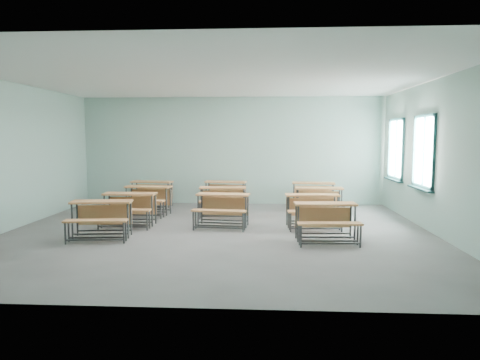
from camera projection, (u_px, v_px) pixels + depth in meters
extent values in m
cube|color=slate|center=(218.00, 233.00, 9.03)|extent=(9.00, 8.00, 0.02)
cube|color=white|center=(217.00, 78.00, 8.70)|extent=(9.00, 8.00, 0.02)
cube|color=#9AC1B3|center=(232.00, 151.00, 12.85)|extent=(9.00, 0.02, 3.20)
cube|color=#9AC1B3|center=(179.00, 173.00, 4.88)|extent=(9.00, 0.02, 3.20)
cube|color=#9AC1B3|center=(8.00, 156.00, 9.13)|extent=(0.02, 8.00, 3.20)
cube|color=#9AC1B3|center=(440.00, 158.00, 8.61)|extent=(0.02, 8.00, 3.20)
cube|color=#174040|center=(395.00, 178.00, 11.46)|extent=(0.06, 1.20, 0.06)
cube|color=#174040|center=(397.00, 120.00, 11.30)|extent=(0.06, 1.20, 0.06)
cube|color=#174040|center=(403.00, 149.00, 10.81)|extent=(0.06, 0.06, 1.60)
cube|color=#174040|center=(390.00, 148.00, 11.95)|extent=(0.06, 0.06, 1.60)
cube|color=#174040|center=(396.00, 149.00, 11.38)|extent=(0.04, 0.04, 1.48)
cube|color=#174040|center=(396.00, 149.00, 11.38)|extent=(0.04, 1.08, 0.04)
cube|color=#174040|center=(393.00, 180.00, 11.47)|extent=(0.14, 1.28, 0.04)
cube|color=white|center=(397.00, 149.00, 11.38)|extent=(0.01, 1.08, 1.48)
cube|color=#174040|center=(422.00, 186.00, 9.47)|extent=(0.06, 1.20, 0.06)
cube|color=#174040|center=(425.00, 116.00, 9.32)|extent=(0.06, 1.20, 0.06)
cube|color=#174040|center=(434.00, 152.00, 8.83)|extent=(0.06, 0.06, 1.60)
cube|color=#174040|center=(414.00, 150.00, 9.96)|extent=(0.06, 0.06, 1.60)
cube|color=#174040|center=(424.00, 151.00, 9.39)|extent=(0.04, 0.04, 1.48)
cube|color=#174040|center=(424.00, 151.00, 9.39)|extent=(0.04, 1.08, 0.04)
cube|color=#174040|center=(420.00, 189.00, 9.48)|extent=(0.14, 1.28, 0.04)
cube|color=white|center=(425.00, 151.00, 9.39)|extent=(0.01, 1.08, 1.48)
cube|color=#C17B46|center=(102.00, 202.00, 8.56)|extent=(1.22, 0.53, 0.04)
cube|color=#C17B46|center=(104.00, 215.00, 8.78)|extent=(1.12, 0.15, 0.41)
cylinder|color=#373A3D|center=(72.00, 222.00, 8.41)|extent=(0.04, 0.04, 0.70)
cylinder|color=#373A3D|center=(128.00, 221.00, 8.48)|extent=(0.04, 0.04, 0.70)
cylinder|color=#373A3D|center=(77.00, 219.00, 8.73)|extent=(0.04, 0.04, 0.70)
cylinder|color=#373A3D|center=(131.00, 218.00, 8.79)|extent=(0.04, 0.04, 0.70)
cube|color=#373A3D|center=(101.00, 234.00, 8.47)|extent=(1.08, 0.16, 0.03)
cube|color=#373A3D|center=(105.00, 230.00, 8.78)|extent=(1.08, 0.16, 0.03)
cube|color=#C17B46|center=(96.00, 221.00, 8.12)|extent=(1.21, 0.38, 0.03)
cylinder|color=#373A3D|center=(65.00, 234.00, 8.02)|extent=(0.04, 0.04, 0.41)
cylinder|color=#373A3D|center=(124.00, 233.00, 8.09)|extent=(0.04, 0.04, 0.41)
cylinder|color=#373A3D|center=(69.00, 231.00, 8.21)|extent=(0.04, 0.04, 0.41)
cylinder|color=#373A3D|center=(126.00, 231.00, 8.27)|extent=(0.04, 0.04, 0.41)
cube|color=#373A3D|center=(95.00, 240.00, 8.07)|extent=(1.08, 0.16, 0.03)
cube|color=#373A3D|center=(98.00, 237.00, 8.25)|extent=(1.08, 0.16, 0.03)
cube|color=#C17B46|center=(325.00, 204.00, 8.29)|extent=(1.20, 0.46, 0.04)
cube|color=#C17B46|center=(323.00, 217.00, 8.50)|extent=(1.12, 0.08, 0.41)
cylinder|color=#373A3D|center=(298.00, 224.00, 8.17)|extent=(0.04, 0.04, 0.70)
cylinder|color=#373A3D|center=(355.00, 224.00, 8.17)|extent=(0.04, 0.04, 0.70)
cylinder|color=#373A3D|center=(296.00, 221.00, 8.49)|extent=(0.04, 0.04, 0.70)
cylinder|color=#373A3D|center=(351.00, 221.00, 8.48)|extent=(0.04, 0.04, 0.70)
cube|color=#373A3D|center=(326.00, 237.00, 8.20)|extent=(1.09, 0.09, 0.03)
cube|color=#373A3D|center=(323.00, 233.00, 8.51)|extent=(1.09, 0.09, 0.03)
cube|color=#C17B46|center=(330.00, 224.00, 7.85)|extent=(1.20, 0.31, 0.03)
cylinder|color=#373A3D|center=(301.00, 237.00, 7.78)|extent=(0.04, 0.04, 0.41)
cylinder|color=#373A3D|center=(361.00, 237.00, 7.78)|extent=(0.04, 0.04, 0.41)
cylinder|color=#373A3D|center=(300.00, 234.00, 7.97)|extent=(0.04, 0.04, 0.41)
cylinder|color=#373A3D|center=(358.00, 234.00, 7.96)|extent=(0.04, 0.04, 0.41)
cube|color=#373A3D|center=(331.00, 243.00, 7.79)|extent=(1.09, 0.09, 0.03)
cube|color=#373A3D|center=(329.00, 241.00, 7.98)|extent=(1.09, 0.09, 0.03)
cube|color=#C17B46|center=(130.00, 194.00, 9.76)|extent=(1.19, 0.40, 0.04)
cube|color=#C17B46|center=(133.00, 206.00, 9.97)|extent=(1.13, 0.02, 0.41)
cylinder|color=#373A3D|center=(105.00, 211.00, 9.67)|extent=(0.04, 0.04, 0.70)
cylinder|color=#373A3D|center=(152.00, 211.00, 9.61)|extent=(0.04, 0.04, 0.70)
cylinder|color=#373A3D|center=(110.00, 208.00, 9.98)|extent=(0.04, 0.04, 0.70)
cylinder|color=#373A3D|center=(155.00, 209.00, 9.92)|extent=(0.04, 0.04, 0.70)
cube|color=#373A3D|center=(129.00, 222.00, 9.66)|extent=(1.09, 0.03, 0.03)
cube|color=#373A3D|center=(133.00, 219.00, 9.98)|extent=(1.09, 0.03, 0.03)
cube|color=#C17B46|center=(124.00, 210.00, 9.32)|extent=(1.18, 0.25, 0.03)
cylinder|color=#373A3D|center=(98.00, 221.00, 9.27)|extent=(0.04, 0.04, 0.41)
cylinder|color=#373A3D|center=(147.00, 221.00, 9.21)|extent=(0.04, 0.04, 0.41)
cylinder|color=#373A3D|center=(101.00, 219.00, 9.46)|extent=(0.04, 0.04, 0.41)
cylinder|color=#373A3D|center=(149.00, 219.00, 9.40)|extent=(0.04, 0.04, 0.41)
cube|color=#373A3D|center=(123.00, 227.00, 9.26)|extent=(1.09, 0.03, 0.03)
cube|color=#373A3D|center=(125.00, 225.00, 9.44)|extent=(1.09, 0.03, 0.03)
cube|color=#C17B46|center=(223.00, 194.00, 9.64)|extent=(1.22, 0.52, 0.04)
cube|color=#C17B46|center=(225.00, 206.00, 9.85)|extent=(1.12, 0.14, 0.41)
cylinder|color=#373A3D|center=(198.00, 211.00, 9.61)|extent=(0.04, 0.04, 0.70)
cylinder|color=#373A3D|center=(246.00, 213.00, 9.44)|extent=(0.04, 0.04, 0.70)
cylinder|color=#373A3D|center=(202.00, 209.00, 9.92)|extent=(0.04, 0.04, 0.70)
cylinder|color=#373A3D|center=(248.00, 210.00, 9.75)|extent=(0.04, 0.04, 0.70)
cube|color=#373A3D|center=(222.00, 223.00, 9.55)|extent=(1.08, 0.14, 0.03)
cube|color=#373A3D|center=(225.00, 220.00, 9.86)|extent=(1.08, 0.14, 0.03)
cube|color=#C17B46|center=(219.00, 211.00, 9.21)|extent=(1.20, 0.37, 0.03)
cylinder|color=#373A3D|center=(193.00, 221.00, 9.23)|extent=(0.04, 0.04, 0.41)
cylinder|color=#373A3D|center=(243.00, 223.00, 9.05)|extent=(0.04, 0.04, 0.41)
cylinder|color=#373A3D|center=(196.00, 219.00, 9.41)|extent=(0.04, 0.04, 0.41)
cylinder|color=#373A3D|center=(244.00, 221.00, 9.23)|extent=(0.04, 0.04, 0.41)
cube|color=#373A3D|center=(218.00, 228.00, 9.15)|extent=(1.08, 0.14, 0.03)
cube|color=#373A3D|center=(220.00, 226.00, 9.33)|extent=(1.08, 0.14, 0.03)
cube|color=#C17B46|center=(312.00, 195.00, 9.56)|extent=(1.21, 0.47, 0.04)
cube|color=#C17B46|center=(311.00, 207.00, 9.77)|extent=(1.12, 0.09, 0.41)
cylinder|color=#373A3D|center=(289.00, 213.00, 9.44)|extent=(0.04, 0.04, 0.70)
cylinder|color=#373A3D|center=(338.00, 212.00, 9.44)|extent=(0.04, 0.04, 0.70)
cylinder|color=#373A3D|center=(287.00, 210.00, 9.75)|extent=(0.04, 0.04, 0.70)
cylinder|color=#373A3D|center=(334.00, 210.00, 9.76)|extent=(0.04, 0.04, 0.70)
cube|color=#373A3D|center=(313.00, 224.00, 9.47)|extent=(1.09, 0.10, 0.03)
cube|color=#373A3D|center=(311.00, 221.00, 9.78)|extent=(1.09, 0.10, 0.03)
cube|color=#C17B46|center=(316.00, 212.00, 9.12)|extent=(1.20, 0.32, 0.03)
cylinder|color=#373A3D|center=(291.00, 223.00, 9.05)|extent=(0.04, 0.04, 0.41)
cylinder|color=#373A3D|center=(342.00, 223.00, 9.05)|extent=(0.04, 0.04, 0.41)
cylinder|color=#373A3D|center=(290.00, 221.00, 9.23)|extent=(0.04, 0.04, 0.41)
cylinder|color=#373A3D|center=(340.00, 221.00, 9.24)|extent=(0.04, 0.04, 0.41)
cube|color=#373A3D|center=(316.00, 229.00, 9.06)|extent=(1.09, 0.10, 0.03)
cube|color=#373A3D|center=(315.00, 227.00, 9.25)|extent=(1.09, 0.10, 0.03)
cube|color=#C17B46|center=(148.00, 187.00, 11.13)|extent=(1.22, 0.53, 0.04)
cube|color=#C17B46|center=(151.00, 197.00, 11.34)|extent=(1.12, 0.15, 0.41)
cylinder|color=#373A3D|center=(126.00, 201.00, 11.11)|extent=(0.04, 0.04, 0.70)
cylinder|color=#373A3D|center=(166.00, 202.00, 10.92)|extent=(0.04, 0.04, 0.70)
cylinder|color=#373A3D|center=(132.00, 199.00, 11.42)|extent=(0.04, 0.04, 0.70)
cylinder|color=#373A3D|center=(170.00, 200.00, 11.23)|extent=(0.04, 0.04, 0.70)
cube|color=#373A3D|center=(146.00, 211.00, 11.04)|extent=(1.08, 0.15, 0.03)
cube|color=#373A3D|center=(151.00, 209.00, 11.35)|extent=(1.08, 0.15, 0.03)
cube|color=#C17B46|center=(141.00, 201.00, 10.70)|extent=(1.20, 0.38, 0.03)
cylinder|color=#373A3D|center=(120.00, 209.00, 10.72)|extent=(0.04, 0.04, 0.41)
cylinder|color=#373A3D|center=(161.00, 211.00, 10.53)|extent=(0.04, 0.04, 0.41)
cylinder|color=#373A3D|center=(123.00, 208.00, 10.90)|extent=(0.04, 0.04, 0.41)
cylinder|color=#373A3D|center=(163.00, 209.00, 10.72)|extent=(0.04, 0.04, 0.41)
cube|color=#373A3D|center=(140.00, 215.00, 10.64)|extent=(1.08, 0.15, 0.03)
cube|color=#373A3D|center=(143.00, 214.00, 10.82)|extent=(1.08, 0.15, 0.03)
cube|color=#C17B46|center=(223.00, 188.00, 10.95)|extent=(1.21, 0.47, 0.04)
cube|color=#C17B46|center=(223.00, 198.00, 11.16)|extent=(1.12, 0.09, 0.41)
cylinder|color=#373A3D|center=(201.00, 203.00, 10.83)|extent=(0.04, 0.04, 0.70)
cylinder|color=#373A3D|center=(244.00, 203.00, 10.83)|extent=(0.04, 0.04, 0.70)
cylinder|color=#373A3D|center=(202.00, 201.00, 11.14)|extent=(0.04, 0.04, 0.70)
cylinder|color=#373A3D|center=(244.00, 201.00, 11.15)|extent=(0.04, 0.04, 0.70)
cube|color=#373A3D|center=(223.00, 213.00, 10.85)|extent=(1.09, 0.10, 0.03)
cube|color=#373A3D|center=(223.00, 210.00, 11.17)|extent=(1.09, 0.10, 0.03)
cube|color=#C17B46|center=(222.00, 202.00, 10.51)|extent=(1.20, 0.32, 0.03)
cylinder|color=#373A3D|center=(200.00, 211.00, 10.43)|extent=(0.04, 0.04, 0.41)
cylinder|color=#373A3D|center=(244.00, 211.00, 10.44)|extent=(0.04, 0.04, 0.41)
cylinder|color=#373A3D|center=(201.00, 210.00, 10.62)|extent=(0.04, 0.04, 0.41)
cylinder|color=#373A3D|center=(244.00, 210.00, 10.63)|extent=(0.04, 0.04, 0.41)
cube|color=#373A3D|center=(222.00, 216.00, 10.45)|extent=(1.09, 0.10, 0.03)
cube|color=#373A3D|center=(222.00, 215.00, 10.64)|extent=(1.09, 0.10, 0.03)
cube|color=#C17B46|center=(319.00, 188.00, 10.81)|extent=(1.18, 0.40, 0.04)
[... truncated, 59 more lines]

